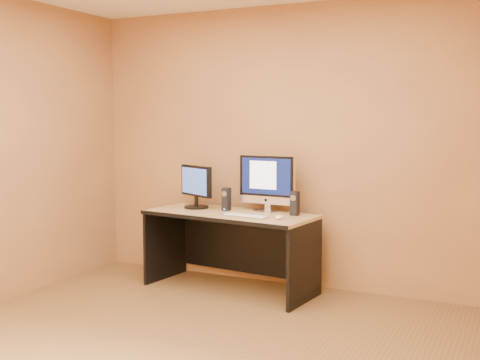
{
  "coord_description": "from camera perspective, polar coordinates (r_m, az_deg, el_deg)",
  "views": [
    {
      "loc": [
        2.0,
        -3.24,
        1.56
      ],
      "look_at": [
        -0.25,
        1.47,
        1.02
      ],
      "focal_mm": 45.0,
      "sensor_mm": 36.0,
      "label": 1
    }
  ],
  "objects": [
    {
      "name": "speaker_left",
      "position": [
        5.56,
        -1.3,
        -1.83
      ],
      "size": [
        0.07,
        0.08,
        0.21
      ],
      "primitive_type": null,
      "rotation": [
        0.0,
        0.0,
        -0.1
      ],
      "color": "black",
      "rests_on": "desk"
    },
    {
      "name": "cable_b",
      "position": [
        5.62,
        2.06,
        -2.79
      ],
      "size": [
        0.11,
        0.14,
        0.01
      ],
      "primitive_type": "cylinder",
      "rotation": [
        1.57,
        0.0,
        -0.67
      ],
      "color": "black",
      "rests_on": "desk"
    },
    {
      "name": "floor",
      "position": [
        4.11,
        -5.98,
        -16.45
      ],
      "size": [
        4.0,
        4.0,
        0.0
      ],
      "primitive_type": "plane",
      "color": "brown",
      "rests_on": "ground"
    },
    {
      "name": "desk",
      "position": [
        5.5,
        -0.95,
        -6.78
      ],
      "size": [
        1.61,
        0.85,
        0.71
      ],
      "primitive_type": null,
      "rotation": [
        0.0,
        0.0,
        -0.12
      ],
      "color": "tan",
      "rests_on": "ground"
    },
    {
      "name": "speaker_right",
      "position": [
        5.29,
        5.21,
        -2.23
      ],
      "size": [
        0.07,
        0.07,
        0.21
      ],
      "primitive_type": null,
      "rotation": [
        0.0,
        0.0,
        -0.08
      ],
      "color": "black",
      "rests_on": "desk"
    },
    {
      "name": "second_monitor",
      "position": [
        5.71,
        -4.17,
        -0.67
      ],
      "size": [
        0.52,
        0.41,
        0.4
      ],
      "primitive_type": null,
      "rotation": [
        0.0,
        0.0,
        -0.47
      ],
      "color": "black",
      "rests_on": "desk"
    },
    {
      "name": "keyboard",
      "position": [
        5.21,
        0.51,
        -3.42
      ],
      "size": [
        0.42,
        0.15,
        0.02
      ],
      "primitive_type": "cube",
      "rotation": [
        0.0,
        0.0,
        -0.1
      ],
      "color": "#B7B7BB",
      "rests_on": "desk"
    },
    {
      "name": "cable_a",
      "position": [
        5.56,
        3.55,
        -2.9
      ],
      "size": [
        0.05,
        0.21,
        0.01
      ],
      "primitive_type": "cylinder",
      "rotation": [
        1.57,
        0.0,
        0.22
      ],
      "color": "black",
      "rests_on": "desk"
    },
    {
      "name": "imac",
      "position": [
        5.45,
        2.43,
        -0.3
      ],
      "size": [
        0.56,
        0.24,
        0.53
      ],
      "primitive_type": null,
      "rotation": [
        0.0,
        0.0,
        -0.07
      ],
      "color": "silver",
      "rests_on": "desk"
    },
    {
      "name": "walls",
      "position": [
        3.82,
        -6.18,
        1.93
      ],
      "size": [
        4.0,
        4.0,
        2.6
      ],
      "primitive_type": null,
      "color": "#A47642",
      "rests_on": "ground"
    },
    {
      "name": "mouse",
      "position": [
        5.1,
        3.74,
        -3.54
      ],
      "size": [
        0.06,
        0.1,
        0.03
      ],
      "primitive_type": "ellipsoid",
      "rotation": [
        0.0,
        0.0,
        -0.03
      ],
      "color": "white",
      "rests_on": "desk"
    }
  ]
}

